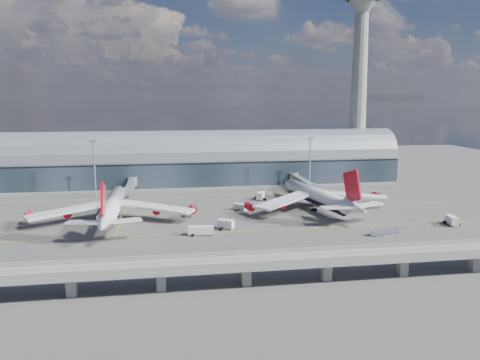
{
  "coord_description": "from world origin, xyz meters",
  "views": [
    {
      "loc": [
        -18.03,
        -159.31,
        44.14
      ],
      "look_at": [
        8.82,
        10.0,
        14.0
      ],
      "focal_mm": 35.0,
      "sensor_mm": 36.0,
      "label": 1
    }
  ],
  "objects": [
    {
      "name": "ground",
      "position": [
        0.0,
        0.0,
        0.0
      ],
      "size": [
        500.0,
        500.0,
        0.0
      ],
      "primitive_type": "plane",
      "color": "#474744",
      "rests_on": "ground"
    },
    {
      "name": "taxi_lines",
      "position": [
        0.0,
        22.11,
        0.01
      ],
      "size": [
        200.0,
        80.12,
        0.01
      ],
      "color": "gold",
      "rests_on": "ground"
    },
    {
      "name": "terminal",
      "position": [
        0.0,
        77.99,
        11.34
      ],
      "size": [
        200.0,
        30.0,
        28.0
      ],
      "color": "#1F2B33",
      "rests_on": "ground"
    },
    {
      "name": "control_tower",
      "position": [
        85.0,
        83.0,
        51.64
      ],
      "size": [
        19.0,
        19.0,
        103.0
      ],
      "color": "gray",
      "rests_on": "ground"
    },
    {
      "name": "guideway",
      "position": [
        -0.0,
        -55.0,
        5.29
      ],
      "size": [
        220.0,
        8.5,
        7.2
      ],
      "color": "gray",
      "rests_on": "ground"
    },
    {
      "name": "floodlight_mast_left",
      "position": [
        -50.0,
        55.0,
        13.63
      ],
      "size": [
        3.0,
        0.7,
        25.7
      ],
      "color": "gray",
      "rests_on": "ground"
    },
    {
      "name": "floodlight_mast_right",
      "position": [
        50.0,
        55.0,
        13.63
      ],
      "size": [
        3.0,
        0.7,
        25.7
      ],
      "color": "gray",
      "rests_on": "ground"
    },
    {
      "name": "airliner_left",
      "position": [
        -37.76,
        9.34,
        5.59
      ],
      "size": [
        60.95,
        63.99,
        19.55
      ],
      "rotation": [
        0.0,
        0.0,
        0.01
      ],
      "color": "white",
      "rests_on": "ground"
    },
    {
      "name": "airliner_right",
      "position": [
        41.57,
        16.24,
        5.24
      ],
      "size": [
        60.58,
        63.39,
        20.21
      ],
      "rotation": [
        0.0,
        0.0,
        0.19
      ],
      "color": "white",
      "rests_on": "ground"
    },
    {
      "name": "jet_bridge_left",
      "position": [
        -34.28,
        53.12,
        5.18
      ],
      "size": [
        4.4,
        28.0,
        7.25
      ],
      "color": "gray",
      "rests_on": "ground"
    },
    {
      "name": "jet_bridge_right",
      "position": [
        44.75,
        51.18,
        5.18
      ],
      "size": [
        4.4,
        32.0,
        7.25
      ],
      "color": "gray",
      "rests_on": "ground"
    },
    {
      "name": "service_truck_1",
      "position": [
        1.34,
        -6.1,
        1.6
      ],
      "size": [
        5.97,
        4.97,
        3.16
      ],
      "rotation": [
        0.0,
        0.0,
        1.03
      ],
      "color": "silver",
      "rests_on": "ground"
    },
    {
      "name": "service_truck_2",
      "position": [
        -7.62,
        -12.07,
        1.57
      ],
      "size": [
        8.52,
        3.31,
        3.01
      ],
      "rotation": [
        0.0,
        0.0,
        1.46
      ],
      "color": "silver",
      "rests_on": "ground"
    },
    {
      "name": "service_truck_3",
      "position": [
        80.66,
        -13.39,
        1.6
      ],
      "size": [
        3.67,
        6.83,
        3.13
      ],
      "rotation": [
        0.0,
        0.0,
        -0.19
      ],
      "color": "silver",
      "rests_on": "ground"
    },
    {
      "name": "service_truck_4",
      "position": [
        22.44,
        38.01,
        1.64
      ],
      "size": [
        4.71,
        6.18,
        3.26
      ],
      "rotation": [
        0.0,
        0.0,
        -0.44
      ],
      "color": "silver",
      "rests_on": "ground"
    },
    {
      "name": "service_truck_5",
      "position": [
        10.37,
        19.63,
        1.37
      ],
      "size": [
        5.49,
        5.32,
        2.67
      ],
      "rotation": [
        0.0,
        0.0,
        0.82
      ],
      "color": "silver",
      "rests_on": "ground"
    },
    {
      "name": "cargo_train_0",
      "position": [
        0.56,
        -36.0,
        0.98
      ],
      "size": [
        5.73,
        4.14,
        1.88
      ],
      "rotation": [
        0.0,
        0.0,
        1.09
      ],
      "color": "gray",
      "rests_on": "ground"
    },
    {
      "name": "cargo_train_1",
      "position": [
        52.1,
        -20.48,
        1.01
      ],
      "size": [
        11.59,
        5.07,
        1.93
      ],
      "rotation": [
        0.0,
        0.0,
        1.28
      ],
      "color": "gray",
      "rests_on": "ground"
    }
  ]
}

